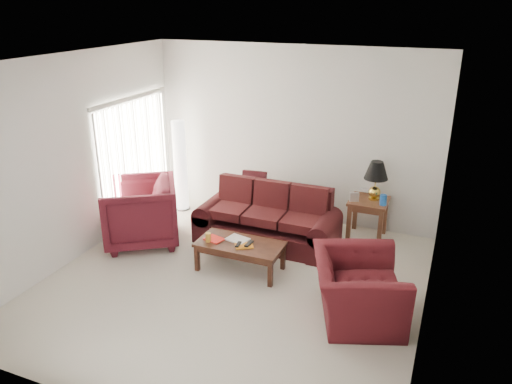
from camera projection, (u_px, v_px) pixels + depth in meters
floor at (233, 283)px, 6.90m from camera, size 5.00×5.00×0.00m
blinds at (135, 162)px, 8.49m from camera, size 0.10×2.00×2.16m
sofa at (267, 217)px, 7.88m from camera, size 2.26×1.02×0.92m
throw_pillow at (254, 183)px, 8.58m from camera, size 0.43×0.23×0.43m
end_table at (367, 219)px, 8.12m from camera, size 0.62×0.62×0.66m
table_lamp at (376, 181)px, 7.91m from camera, size 0.46×0.46×0.64m
clock at (354, 197)px, 7.92m from camera, size 0.15×0.11×0.15m
blue_canister at (383, 200)px, 7.77m from camera, size 0.14×0.14×0.17m
picture_frame at (364, 189)px, 8.22m from camera, size 0.14×0.17×0.06m
floor_lamp at (180, 166)px, 9.03m from camera, size 0.34×0.34×1.70m
armchair_left at (140, 212)px, 7.89m from camera, size 1.56×1.55×1.04m
armchair_right at (358, 289)px, 6.05m from camera, size 1.39×1.48×0.78m
coffee_table at (240, 256)px, 7.17m from camera, size 1.27×0.71×0.43m
magazine_red at (214, 239)px, 7.19m from camera, size 0.31×0.26×0.02m
magazine_white at (238, 239)px, 7.19m from camera, size 0.35×0.30×0.02m
magazine_orange at (244, 246)px, 7.00m from camera, size 0.31×0.29×0.01m
remote_a at (238, 244)px, 7.00m from camera, size 0.07×0.17×0.02m
remote_b at (249, 244)px, 7.01m from camera, size 0.07×0.19×0.02m
yellow_glass at (208, 237)px, 7.11m from camera, size 0.09×0.09×0.13m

